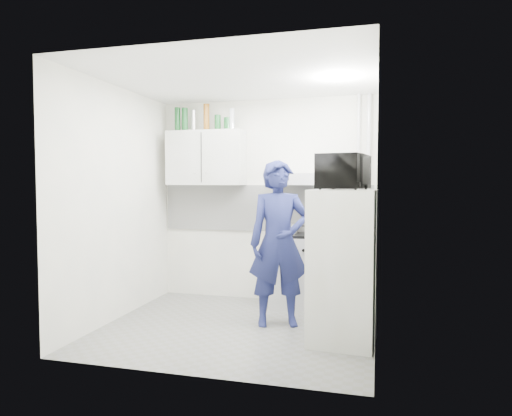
# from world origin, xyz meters

# --- Properties ---
(floor) EXTENTS (2.80, 2.80, 0.00)m
(floor) POSITION_xyz_m (0.00, 0.00, 0.00)
(floor) COLOR slate
(floor) RESTS_ON ground
(ceiling) EXTENTS (2.80, 2.80, 0.00)m
(ceiling) POSITION_xyz_m (0.00, 0.00, 2.60)
(ceiling) COLOR white
(ceiling) RESTS_ON wall_back
(wall_back) EXTENTS (2.80, 0.00, 2.80)m
(wall_back) POSITION_xyz_m (0.00, 1.25, 1.30)
(wall_back) COLOR white
(wall_back) RESTS_ON floor
(wall_left) EXTENTS (0.00, 2.60, 2.60)m
(wall_left) POSITION_xyz_m (-1.40, 0.00, 1.30)
(wall_left) COLOR white
(wall_left) RESTS_ON floor
(wall_right) EXTENTS (0.00, 2.60, 2.60)m
(wall_right) POSITION_xyz_m (1.40, 0.00, 1.30)
(wall_right) COLOR white
(wall_right) RESTS_ON floor
(person) EXTENTS (0.75, 0.61, 1.77)m
(person) POSITION_xyz_m (0.40, 0.22, 0.88)
(person) COLOR navy
(person) RESTS_ON floor
(stove) EXTENTS (0.54, 0.54, 0.87)m
(stove) POSITION_xyz_m (0.44, 1.00, 0.44)
(stove) COLOR silver
(stove) RESTS_ON floor
(fridge) EXTENTS (0.65, 0.65, 1.46)m
(fridge) POSITION_xyz_m (1.10, -0.17, 0.73)
(fridge) COLOR silver
(fridge) RESTS_ON floor
(stove_top) EXTENTS (0.52, 0.52, 0.03)m
(stove_top) POSITION_xyz_m (0.44, 1.00, 0.89)
(stove_top) COLOR black
(stove_top) RESTS_ON stove
(saucepan) EXTENTS (0.21, 0.21, 0.11)m
(saucepan) POSITION_xyz_m (0.35, 1.06, 0.96)
(saucepan) COLOR silver
(saucepan) RESTS_ON stove_top
(microwave) EXTENTS (0.65, 0.49, 0.33)m
(microwave) POSITION_xyz_m (1.10, -0.17, 1.62)
(microwave) COLOR black
(microwave) RESTS_ON fridge
(bottle_a) EXTENTS (0.07, 0.07, 0.32)m
(bottle_a) POSITION_xyz_m (-1.15, 1.07, 2.36)
(bottle_a) COLOR #144C1E
(bottle_a) RESTS_ON upper_cabinet
(bottle_b) EXTENTS (0.08, 0.08, 0.31)m
(bottle_b) POSITION_xyz_m (-1.05, 1.07, 2.35)
(bottle_b) COLOR #144C1E
(bottle_b) RESTS_ON upper_cabinet
(bottle_c) EXTENTS (0.07, 0.07, 0.27)m
(bottle_c) POSITION_xyz_m (-0.93, 1.07, 2.34)
(bottle_c) COLOR silver
(bottle_c) RESTS_ON upper_cabinet
(bottle_d) EXTENTS (0.08, 0.08, 0.35)m
(bottle_d) POSITION_xyz_m (-0.75, 1.07, 2.37)
(bottle_d) COLOR brown
(bottle_d) RESTS_ON upper_cabinet
(canister_a) EXTENTS (0.08, 0.08, 0.20)m
(canister_a) POSITION_xyz_m (-0.59, 1.07, 2.30)
(canister_a) COLOR #144C1E
(canister_a) RESTS_ON upper_cabinet
(canister_b) EXTENTS (0.09, 0.09, 0.16)m
(canister_b) POSITION_xyz_m (-0.46, 1.07, 2.28)
(canister_b) COLOR #144C1E
(canister_b) RESTS_ON upper_cabinet
(bottle_e) EXTENTS (0.07, 0.07, 0.27)m
(bottle_e) POSITION_xyz_m (-0.40, 1.07, 2.34)
(bottle_e) COLOR #B2B7BC
(bottle_e) RESTS_ON upper_cabinet
(upper_cabinet) EXTENTS (1.00, 0.35, 0.70)m
(upper_cabinet) POSITION_xyz_m (-0.75, 1.07, 1.85)
(upper_cabinet) COLOR silver
(upper_cabinet) RESTS_ON wall_back
(range_hood) EXTENTS (0.60, 0.50, 0.14)m
(range_hood) POSITION_xyz_m (0.45, 1.00, 1.57)
(range_hood) COLOR silver
(range_hood) RESTS_ON wall_back
(backsplash) EXTENTS (2.74, 0.03, 0.60)m
(backsplash) POSITION_xyz_m (0.00, 1.24, 1.20)
(backsplash) COLOR white
(backsplash) RESTS_ON wall_back
(pipe_a) EXTENTS (0.05, 0.05, 2.60)m
(pipe_a) POSITION_xyz_m (1.30, 1.17, 1.30)
(pipe_a) COLOR silver
(pipe_a) RESTS_ON floor
(pipe_b) EXTENTS (0.04, 0.04, 2.60)m
(pipe_b) POSITION_xyz_m (1.18, 1.17, 1.30)
(pipe_b) COLOR silver
(pipe_b) RESTS_ON floor
(ceiling_spot_fixture) EXTENTS (0.10, 0.10, 0.02)m
(ceiling_spot_fixture) POSITION_xyz_m (1.00, 0.20, 2.57)
(ceiling_spot_fixture) COLOR white
(ceiling_spot_fixture) RESTS_ON ceiling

